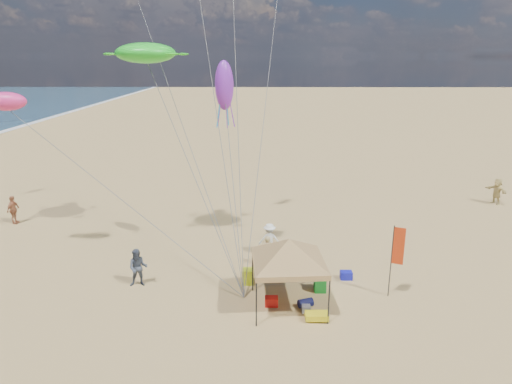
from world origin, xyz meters
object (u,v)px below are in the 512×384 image
feather_flag (396,250)px  chair_yellow (248,276)px  beach_cart (317,316)px  person_far_c (497,191)px  canopy_tent (289,242)px  cooler_red (271,301)px  person_near_a (267,252)px  person_near_b (138,268)px  person_far_a (13,210)px  person_near_c (269,239)px  chair_green (320,284)px  cooler_blue (346,275)px

feather_flag → chair_yellow: bearing=169.4°
beach_cart → person_far_c: size_ratio=0.49×
canopy_tent → cooler_red: (-0.68, 0.03, -2.69)m
person_near_a → person_near_b: bearing=12.3°
person_near_a → person_far_a: size_ratio=0.93×
cooler_red → chair_yellow: (-1.02, 1.92, 0.16)m
feather_flag → person_far_c: 16.98m
feather_flag → beach_cart: (-3.47, -1.85, -1.96)m
person_near_a → person_far_c: 19.13m
person_near_a → cooler_red: bearing=86.0°
chair_yellow → person_near_c: size_ratio=0.41×
chair_green → cooler_red: bearing=-150.0°
feather_flag → person_far_a: feather_flag is taller
person_near_b → chair_yellow: bearing=-3.2°
person_near_a → person_far_a: (-15.48, 5.99, 0.06)m
cooler_red → person_far_a: bearing=148.5°
person_near_c → person_far_a: size_ratio=0.97×
cooler_red → beach_cart: bearing=-32.3°
canopy_tent → cooler_red: 2.77m
canopy_tent → person_far_a: canopy_tent is taller
beach_cart → canopy_tent: bearing=134.8°
chair_green → person_near_b: person_near_b is taller
cooler_red → person_near_c: (0.02, 5.05, 0.67)m
person_near_c → person_far_c: size_ratio=0.93×
chair_green → person_far_a: (-17.79, 8.34, 0.54)m
canopy_tent → person_far_a: bearing=149.5°
chair_green → chair_yellow: (-3.18, 0.67, 0.00)m
cooler_blue → person_near_c: 4.46m
chair_yellow → person_near_a: (0.88, 1.68, 0.47)m
cooler_red → person_far_c: 21.17m
feather_flag → chair_green: size_ratio=4.65×
canopy_tent → person_near_b: (-6.59, 1.70, -1.99)m
person_far_c → canopy_tent: bearing=-70.9°
person_near_c → person_far_a: (-15.64, 4.54, 0.03)m
feather_flag → person_far_c: bearing=50.0°
chair_yellow → beach_cart: (2.75, -3.02, -0.15)m
person_near_c → person_near_b: bearing=26.9°
feather_flag → person_near_a: bearing=152.0°
cooler_blue → person_near_b: (-9.44, -0.70, 0.69)m
feather_flag → beach_cart: feather_flag is taller
chair_yellow → person_far_c: person_far_c is taller
person_near_b → person_far_c: person_far_c is taller
canopy_tent → person_near_a: 4.25m
person_far_a → cooler_blue: bearing=-102.8°
chair_green → chair_yellow: size_ratio=1.00×
person_far_c → person_near_b: bearing=-84.0°
canopy_tent → person_near_b: bearing=165.5°
cooler_blue → chair_green: chair_green is taller
chair_yellow → person_near_c: person_near_c is taller
person_near_b → person_far_a: (-9.71, 7.91, 0.00)m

